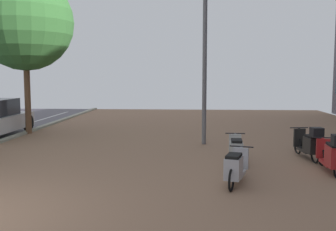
{
  "coord_description": "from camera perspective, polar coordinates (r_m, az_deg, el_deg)",
  "views": [
    {
      "loc": [
        3.98,
        -5.47,
        2.24
      ],
      "look_at": [
        3.38,
        4.33,
        1.22
      ],
      "focal_mm": 41.91,
      "sensor_mm": 36.0,
      "label": 1
    }
  ],
  "objects": [
    {
      "name": "scooter_mid",
      "position": [
        11.08,
        19.86,
        -3.87
      ],
      "size": [
        0.53,
        1.72,
        0.94
      ],
      "color": "black",
      "rests_on": "ground"
    },
    {
      "name": "scooter_far",
      "position": [
        8.17,
        9.79,
        -7.46
      ],
      "size": [
        0.73,
        1.58,
        0.71
      ],
      "color": "black",
      "rests_on": "ground"
    },
    {
      "name": "scooter_near",
      "position": [
        10.01,
        9.87,
        -4.99
      ],
      "size": [
        0.52,
        1.64,
        0.72
      ],
      "color": "black",
      "rests_on": "ground"
    },
    {
      "name": "ground",
      "position": [
        6.45,
        -20.86,
        -15.06
      ],
      "size": [
        21.0,
        40.0,
        0.13
      ],
      "color": "#2D2732"
    },
    {
      "name": "scooter_extra",
      "position": [
        9.66,
        22.79,
        -5.28
      ],
      "size": [
        0.52,
        1.76,
        0.99
      ],
      "color": "black",
      "rests_on": "ground"
    },
    {
      "name": "lamp_post",
      "position": [
        12.73,
        5.38,
        10.79
      ],
      "size": [
        0.2,
        0.52,
        6.02
      ],
      "color": "slate",
      "rests_on": "ground"
    },
    {
      "name": "street_tree",
      "position": [
        15.97,
        -20.1,
        12.58
      ],
      "size": [
        3.6,
        3.6,
        6.0
      ],
      "color": "brown",
      "rests_on": "ground"
    }
  ]
}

